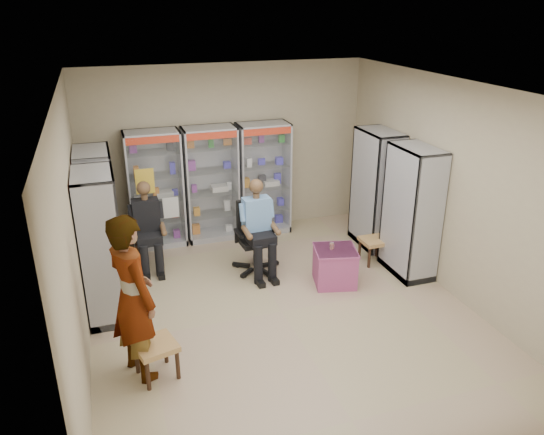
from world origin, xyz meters
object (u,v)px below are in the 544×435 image
object	(u,v)px
cabinet_left_far	(99,216)
woven_stool_a	(373,250)
cabinet_right_far	(376,189)
cabinet_left_near	(102,247)
wooden_chair	(148,238)
cabinet_right_near	(411,212)
cabinet_back_left	(156,190)
cabinet_back_right	(264,179)
cabinet_back_mid	(211,184)
woven_stool_b	(157,359)
pink_trunk	(335,266)
office_chair	(255,237)
standing_man	(133,298)
seated_shopkeeper	(256,229)

from	to	relation	value
cabinet_left_far	woven_stool_a	xyz separation A→B (m)	(4.13, -0.84, -0.80)
cabinet_right_far	cabinet_left_near	bearing A→B (deg)	101.41
cabinet_left_near	wooden_chair	distance (m)	1.56
cabinet_left_near	woven_stool_a	bearing A→B (deg)	93.56
cabinet_right_near	cabinet_back_left	bearing A→B (deg)	57.72
cabinet_back_right	cabinet_left_far	world-z (taller)	same
cabinet_back_mid	cabinet_back_right	size ratio (longest dim) A/B	1.00
cabinet_back_mid	woven_stool_b	distance (m)	3.90
cabinet_back_right	woven_stool_b	size ratio (longest dim) A/B	4.62
cabinet_back_left	cabinet_right_near	size ratio (longest dim) A/B	1.00
pink_trunk	woven_stool_a	xyz separation A→B (m)	(0.89, 0.45, -0.08)
cabinet_back_left	pink_trunk	bearing A→B (deg)	-43.88
cabinet_back_left	woven_stool_a	size ratio (longest dim) A/B	4.97
cabinet_right_far	office_chair	size ratio (longest dim) A/B	1.79
cabinet_back_right	wooden_chair	distance (m)	2.33
cabinet_right_far	pink_trunk	xyz separation A→B (m)	(-1.22, -1.09, -0.72)
pink_trunk	woven_stool_b	world-z (taller)	pink_trunk
cabinet_right_near	cabinet_back_right	bearing A→B (deg)	36.16
cabinet_right_far	standing_man	size ratio (longest dim) A/B	1.03
cabinet_left_near	standing_man	distance (m)	1.41
cabinet_back_right	wooden_chair	size ratio (longest dim) A/B	2.13
cabinet_right_near	woven_stool_b	bearing A→B (deg)	108.21
cabinet_back_left	cabinet_back_right	bearing A→B (deg)	0.00
standing_man	cabinet_right_near	bearing A→B (deg)	-98.97
cabinet_left_near	cabinet_right_near	bearing A→B (deg)	87.43
woven_stool_a	cabinet_back_left	bearing A→B (deg)	151.01
cabinet_left_near	wooden_chair	world-z (taller)	cabinet_left_near
cabinet_right_far	wooden_chair	size ratio (longest dim) A/B	2.13
cabinet_left_far	office_chair	xyz separation A→B (m)	(2.25, -0.50, -0.44)
office_chair	woven_stool_b	bearing A→B (deg)	-133.49
cabinet_right_far	wooden_chair	xyz separation A→B (m)	(-3.78, 0.40, -0.53)
office_chair	cabinet_left_far	bearing A→B (deg)	164.16
cabinet_back_left	seated_shopkeeper	xyz separation A→B (m)	(1.32, -1.48, -0.29)
woven_stool_b	standing_man	xyz separation A→B (m)	(-0.18, 0.13, 0.75)
wooden_chair	standing_man	bearing A→B (deg)	-98.48
woven_stool_a	wooden_chair	bearing A→B (deg)	163.18
cabinet_back_mid	wooden_chair	xyz separation A→B (m)	(-1.20, -0.73, -0.53)
pink_trunk	seated_shopkeeper	bearing A→B (deg)	143.24
cabinet_back_right	pink_trunk	bearing A→B (deg)	-79.53
pink_trunk	cabinet_right_far	bearing A→B (deg)	41.84
cabinet_back_mid	cabinet_left_near	xyz separation A→B (m)	(-1.88, -2.03, 0.00)
cabinet_right_near	pink_trunk	world-z (taller)	cabinet_right_near
cabinet_right_near	wooden_chair	xyz separation A→B (m)	(-3.78, 1.50, -0.53)
seated_shopkeeper	pink_trunk	size ratio (longest dim) A/B	2.44
cabinet_left_far	standing_man	size ratio (longest dim) A/B	1.03
cabinet_back_left	woven_stool_a	world-z (taller)	cabinet_back_left
cabinet_back_mid	standing_man	bearing A→B (deg)	-115.13
cabinet_right_near	woven_stool_b	size ratio (longest dim) A/B	4.62
cabinet_left_near	office_chair	distance (m)	2.37
cabinet_right_far	standing_man	world-z (taller)	cabinet_right_far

